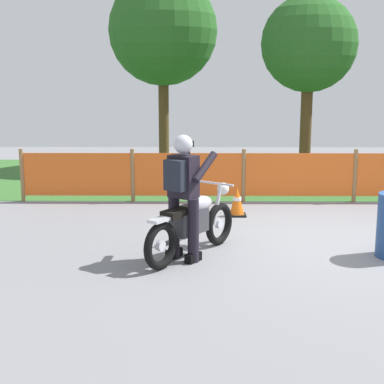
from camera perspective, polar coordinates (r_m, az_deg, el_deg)
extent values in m
cube|color=gray|center=(8.83, 13.70, -4.96)|extent=(24.00, 24.00, 0.02)
cube|color=#386B2D|center=(14.37, 8.54, 1.52)|extent=(24.00, 5.83, 0.01)
cylinder|color=olive|center=(11.79, -16.54, 1.60)|extent=(0.08, 0.08, 1.05)
cylinder|color=olive|center=(11.34, -5.92, 1.65)|extent=(0.08, 0.08, 1.05)
cylinder|color=olive|center=(11.31, 5.16, 1.63)|extent=(0.08, 0.08, 1.05)
cylinder|color=olive|center=(11.69, 15.90, 1.56)|extent=(0.08, 0.08, 1.05)
cube|color=orange|center=(11.51, -11.34, 1.73)|extent=(2.10, 0.02, 0.85)
cube|color=orange|center=(11.27, -0.39, 1.75)|extent=(2.10, 0.02, 0.85)
cube|color=orange|center=(11.44, 10.62, 1.70)|extent=(2.10, 0.02, 0.85)
cylinder|color=brown|center=(15.80, -2.83, 7.29)|extent=(0.28, 0.28, 2.63)
sphere|color=#286023|center=(15.81, -2.91, 15.75)|extent=(2.90, 2.90, 2.90)
cylinder|color=brown|center=(14.46, 11.24, 6.28)|extent=(0.28, 0.28, 2.41)
sphere|color=#286023|center=(14.43, 11.56, 14.25)|extent=(2.30, 2.30, 2.30)
torus|color=black|center=(8.41, 2.71, -3.18)|extent=(0.45, 0.58, 0.63)
cylinder|color=silver|center=(8.41, 2.71, -3.18)|extent=(0.13, 0.15, 0.14)
torus|color=black|center=(7.33, -3.12, -5.36)|extent=(0.45, 0.58, 0.63)
cylinder|color=silver|center=(7.33, -3.12, -5.36)|extent=(0.13, 0.15, 0.14)
cube|color=#38383D|center=(7.77, -0.21, -3.02)|extent=(0.53, 0.62, 0.31)
ellipsoid|color=#B7B7C1|center=(7.90, 0.74, -1.18)|extent=(0.48, 0.55, 0.22)
cube|color=black|center=(7.54, -1.30, -2.02)|extent=(0.49, 0.57, 0.10)
cube|color=silver|center=(7.24, -3.15, -2.75)|extent=(0.33, 0.38, 0.04)
cylinder|color=silver|center=(8.29, 2.51, -1.36)|extent=(0.18, 0.22, 0.56)
sphere|color=white|center=(8.38, 3.11, 0.34)|extent=(0.25, 0.25, 0.18)
cylinder|color=silver|center=(8.19, 2.38, 0.87)|extent=(0.50, 0.36, 0.03)
cylinder|color=silver|center=(7.69, -2.32, -5.04)|extent=(0.36, 0.48, 0.07)
cylinder|color=black|center=(7.77, -1.80, -3.50)|extent=(0.21, 0.21, 0.86)
cube|color=black|center=(7.87, -1.79, -6.11)|extent=(0.24, 0.28, 0.12)
cylinder|color=black|center=(7.58, 0.13, -3.86)|extent=(0.21, 0.21, 0.86)
cube|color=black|center=(7.69, 0.13, -6.52)|extent=(0.24, 0.28, 0.12)
cube|color=black|center=(7.52, -0.87, 1.56)|extent=(0.43, 0.40, 0.56)
cylinder|color=black|center=(7.77, -1.39, 2.79)|extent=(0.36, 0.45, 0.38)
cylinder|color=black|center=(7.52, 1.30, 2.50)|extent=(0.36, 0.45, 0.38)
sphere|color=silver|center=(7.46, -0.88, 4.77)|extent=(0.35, 0.35, 0.25)
cube|color=black|center=(7.54, -0.42, 4.84)|extent=(0.16, 0.13, 0.08)
cube|color=#1E232D|center=(7.38, -1.65, 1.68)|extent=(0.32, 0.29, 0.40)
cube|color=black|center=(10.25, 4.48, -2.27)|extent=(0.32, 0.32, 0.03)
cone|color=orange|center=(10.19, 4.51, -0.82)|extent=(0.26, 0.26, 0.50)
cylinder|color=white|center=(10.19, 4.51, -0.68)|extent=(0.15, 0.15, 0.06)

